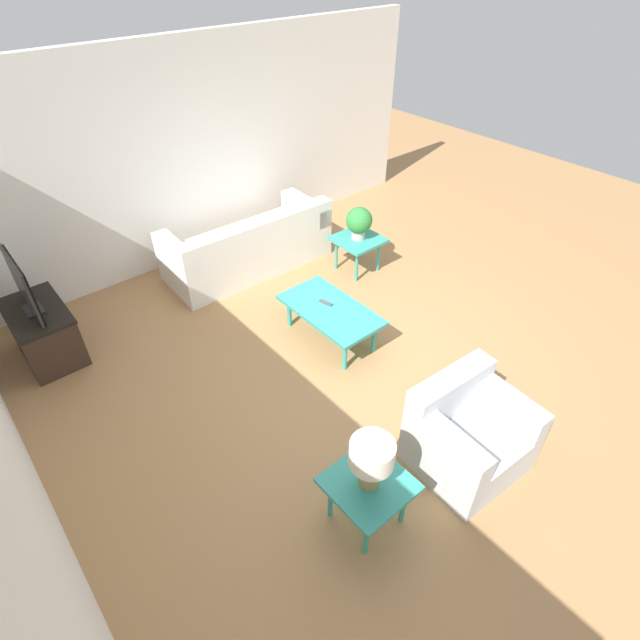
# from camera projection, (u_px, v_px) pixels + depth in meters

# --- Properties ---
(ground_plane) EXTENTS (14.00, 14.00, 0.00)m
(ground_plane) POSITION_uv_depth(u_px,v_px,m) (353.00, 359.00, 5.31)
(ground_plane) COLOR #A87A4C
(wall_right) EXTENTS (0.12, 7.20, 2.70)m
(wall_right) POSITION_uv_depth(u_px,v_px,m) (191.00, 154.00, 6.29)
(wall_right) COLOR white
(wall_right) RESTS_ON ground_plane
(sofa) EXTENTS (0.94, 2.17, 0.80)m
(sofa) POSITION_uv_depth(u_px,v_px,m) (249.00, 248.00, 6.54)
(sofa) COLOR white
(sofa) RESTS_ON ground_plane
(armchair) EXTENTS (0.84, 0.90, 0.81)m
(armchair) POSITION_uv_depth(u_px,v_px,m) (466.00, 434.00, 4.13)
(armchair) COLOR silver
(armchair) RESTS_ON ground_plane
(coffee_table) EXTENTS (1.14, 0.62, 0.41)m
(coffee_table) POSITION_uv_depth(u_px,v_px,m) (330.00, 311.00, 5.36)
(coffee_table) COLOR teal
(coffee_table) RESTS_ON ground_plane
(side_table_plant) EXTENTS (0.57, 0.57, 0.47)m
(side_table_plant) POSITION_uv_depth(u_px,v_px,m) (358.00, 242.00, 6.43)
(side_table_plant) COLOR teal
(side_table_plant) RESTS_ON ground_plane
(side_table_lamp) EXTENTS (0.57, 0.57, 0.47)m
(side_table_lamp) POSITION_uv_depth(u_px,v_px,m) (368.00, 487.00, 3.65)
(side_table_lamp) COLOR teal
(side_table_lamp) RESTS_ON ground_plane
(tv_stand_chest) EXTENTS (0.90, 0.54, 0.59)m
(tv_stand_chest) POSITION_uv_depth(u_px,v_px,m) (44.00, 331.00, 5.19)
(tv_stand_chest) COLOR #38281E
(tv_stand_chest) RESTS_ON ground_plane
(television) EXTENTS (0.76, 0.16, 0.61)m
(television) POSITION_uv_depth(u_px,v_px,m) (23.00, 286.00, 4.83)
(television) COLOR #2D2D2D
(television) RESTS_ON tv_stand_chest
(potted_plant) EXTENTS (0.33, 0.33, 0.42)m
(potted_plant) POSITION_uv_depth(u_px,v_px,m) (359.00, 222.00, 6.25)
(potted_plant) COLOR #B2ADA3
(potted_plant) RESTS_ON side_table_plant
(table_lamp) EXTENTS (0.32, 0.32, 0.44)m
(table_lamp) POSITION_uv_depth(u_px,v_px,m) (371.00, 458.00, 3.43)
(table_lamp) COLOR #997F4C
(table_lamp) RESTS_ON side_table_lamp
(remote_control) EXTENTS (0.16, 0.08, 0.02)m
(remote_control) POSITION_uv_depth(u_px,v_px,m) (326.00, 303.00, 5.39)
(remote_control) COLOR #4C4C51
(remote_control) RESTS_ON coffee_table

